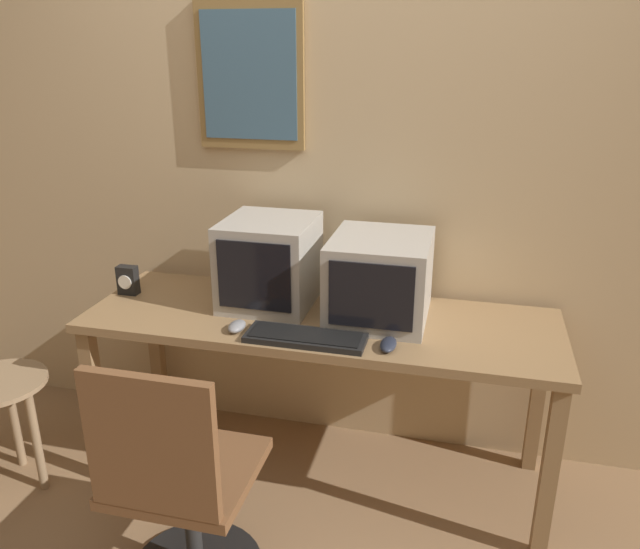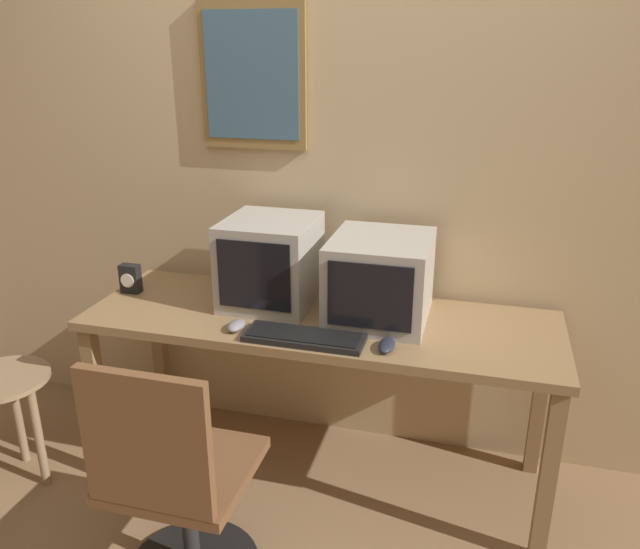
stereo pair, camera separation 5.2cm
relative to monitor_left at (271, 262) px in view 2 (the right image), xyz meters
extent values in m
cube|color=#D1B284|center=(0.23, 0.28, 0.38)|extent=(8.00, 0.05, 2.60)
cube|color=olive|center=(-0.14, 0.24, 0.71)|extent=(0.46, 0.02, 0.59)
cube|color=#42667F|center=(-0.14, 0.23, 0.71)|extent=(0.40, 0.01, 0.50)
cube|color=#99754C|center=(0.23, -0.09, -0.20)|extent=(1.87, 0.62, 0.04)
cube|color=#99754C|center=(-0.65, -0.35, -0.57)|extent=(0.06, 0.06, 0.71)
cube|color=#99754C|center=(1.12, -0.35, -0.57)|extent=(0.06, 0.06, 0.71)
cube|color=#99754C|center=(-0.65, 0.17, -0.57)|extent=(0.06, 0.06, 0.71)
cube|color=#99754C|center=(1.12, 0.17, -0.57)|extent=(0.06, 0.06, 0.71)
cube|color=#B7B2A8|center=(0.00, 0.00, 0.00)|extent=(0.36, 0.38, 0.36)
cube|color=black|center=(0.00, -0.19, 0.01)|extent=(0.29, 0.01, 0.27)
cube|color=#B7B2A8|center=(0.46, -0.03, -0.02)|extent=(0.38, 0.42, 0.33)
cube|color=black|center=(0.46, -0.24, -0.01)|extent=(0.31, 0.01, 0.25)
cube|color=black|center=(0.23, -0.31, -0.17)|extent=(0.44, 0.15, 0.02)
cube|color=black|center=(0.23, -0.31, -0.15)|extent=(0.41, 0.13, 0.00)
ellipsoid|color=#282D3D|center=(0.54, -0.30, -0.16)|extent=(0.06, 0.12, 0.03)
ellipsoid|color=gray|center=(-0.04, -0.29, -0.16)|extent=(0.06, 0.10, 0.04)
cube|color=black|center=(-0.62, -0.05, -0.12)|extent=(0.08, 0.05, 0.13)
cylinder|color=white|center=(-0.62, -0.08, -0.12)|extent=(0.06, 0.00, 0.06)
cylinder|color=#282828|center=(-0.05, -0.74, -0.70)|extent=(0.06, 0.06, 0.39)
cube|color=brown|center=(-0.05, -0.74, -0.49)|extent=(0.44, 0.44, 0.04)
cube|color=brown|center=(-0.05, -0.94, -0.24)|extent=(0.41, 0.04, 0.45)
cylinder|color=#9E7F5B|center=(-1.00, -0.47, -0.44)|extent=(0.38, 0.38, 0.02)
cylinder|color=#9E7F5B|center=(-0.87, -0.47, -0.68)|extent=(0.04, 0.04, 0.47)
cylinder|color=#9E7F5B|center=(-1.07, -0.36, -0.68)|extent=(0.04, 0.04, 0.47)
camera|label=1|loc=(0.78, -2.28, 0.84)|focal=35.00mm
camera|label=2|loc=(0.83, -2.27, 0.84)|focal=35.00mm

